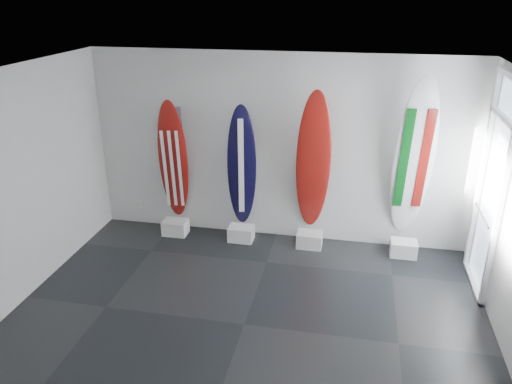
% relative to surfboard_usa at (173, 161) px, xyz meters
% --- Properties ---
extents(floor, '(6.00, 6.00, 0.00)m').
position_rel_surfboard_usa_xyz_m(floor, '(1.67, -2.28, -1.27)').
color(floor, black).
rests_on(floor, ground).
extents(ceiling, '(6.00, 6.00, 0.00)m').
position_rel_surfboard_usa_xyz_m(ceiling, '(1.67, -2.28, 1.73)').
color(ceiling, white).
rests_on(ceiling, wall_back).
extents(wall_back, '(6.00, 0.00, 6.00)m').
position_rel_surfboard_usa_xyz_m(wall_back, '(1.67, 0.22, 0.23)').
color(wall_back, silver).
rests_on(wall_back, ground).
extents(wall_front, '(6.00, 0.00, 6.00)m').
position_rel_surfboard_usa_xyz_m(wall_front, '(1.67, -4.78, 0.23)').
color(wall_front, silver).
rests_on(wall_front, ground).
extents(wall_left, '(0.00, 5.00, 5.00)m').
position_rel_surfboard_usa_xyz_m(wall_left, '(-1.33, -2.28, 0.23)').
color(wall_left, silver).
rests_on(wall_left, ground).
extents(display_block_usa, '(0.40, 0.30, 0.24)m').
position_rel_surfboard_usa_xyz_m(display_block_usa, '(0.00, -0.10, -1.15)').
color(display_block_usa, white).
rests_on(display_block_usa, floor).
extents(surfboard_usa, '(0.52, 0.44, 2.06)m').
position_rel_surfboard_usa_xyz_m(surfboard_usa, '(0.00, 0.00, 0.00)').
color(surfboard_usa, maroon).
rests_on(surfboard_usa, display_block_usa).
extents(display_block_navy, '(0.40, 0.30, 0.24)m').
position_rel_surfboard_usa_xyz_m(display_block_navy, '(1.13, -0.10, -1.15)').
color(display_block_navy, white).
rests_on(display_block_navy, floor).
extents(surfboard_navy, '(0.49, 0.30, 2.02)m').
position_rel_surfboard_usa_xyz_m(surfboard_navy, '(1.13, 0.00, -0.02)').
color(surfboard_navy, black).
rests_on(surfboard_navy, display_block_navy).
extents(display_block_swiss, '(0.40, 0.30, 0.24)m').
position_rel_surfboard_usa_xyz_m(display_block_swiss, '(2.25, -0.10, -1.15)').
color(display_block_swiss, white).
rests_on(display_block_swiss, floor).
extents(surfboard_swiss, '(0.59, 0.54, 2.32)m').
position_rel_surfboard_usa_xyz_m(surfboard_swiss, '(2.25, 0.00, 0.12)').
color(surfboard_swiss, maroon).
rests_on(surfboard_swiss, display_block_swiss).
extents(display_block_italy, '(0.40, 0.30, 0.24)m').
position_rel_surfboard_usa_xyz_m(display_block_italy, '(3.71, -0.10, -1.15)').
color(display_block_italy, white).
rests_on(display_block_italy, floor).
extents(surfboard_italy, '(0.65, 0.60, 2.59)m').
position_rel_surfboard_usa_xyz_m(surfboard_italy, '(3.71, 0.00, 0.26)').
color(surfboard_italy, white).
rests_on(surfboard_italy, display_block_italy).
extents(wall_outlet, '(0.09, 0.02, 0.13)m').
position_rel_surfboard_usa_xyz_m(wall_outlet, '(-0.78, 0.20, -0.92)').
color(wall_outlet, silver).
rests_on(wall_outlet, wall_back).
extents(glass_door, '(0.12, 1.16, 2.85)m').
position_rel_surfboard_usa_xyz_m(glass_door, '(4.64, -0.73, 0.16)').
color(glass_door, white).
rests_on(glass_door, floor).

